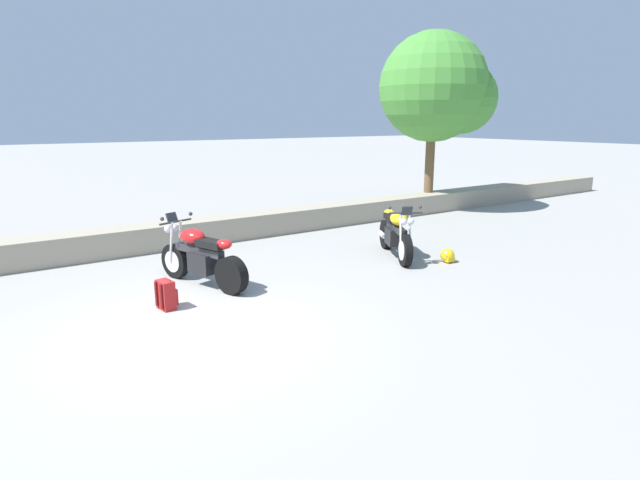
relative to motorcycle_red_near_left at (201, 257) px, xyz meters
name	(u,v)px	position (x,y,z in m)	size (l,w,h in m)	color
ground_plane	(194,332)	(-0.84, -1.85, -0.49)	(120.00, 120.00, 0.00)	gray
stone_wall	(109,242)	(-0.84, 2.95, -0.21)	(36.00, 0.80, 0.55)	gray
motorcycle_red_near_left	(201,257)	(0.00, 0.00, 0.00)	(0.94, 2.00, 1.18)	black
motorcycle_yellow_centre	(396,234)	(4.00, -0.49, 0.00)	(1.15, 1.90, 1.18)	black
rider_backpack	(166,293)	(-0.87, -0.79, -0.24)	(0.29, 0.32, 0.47)	#A31E1E
rider_helmet	(448,256)	(4.57, -1.39, -0.35)	(0.28, 0.28, 0.28)	yellow
leafy_tree_mid_left	(439,90)	(8.82, 3.05, 3.13)	(3.38, 3.22, 4.75)	brown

